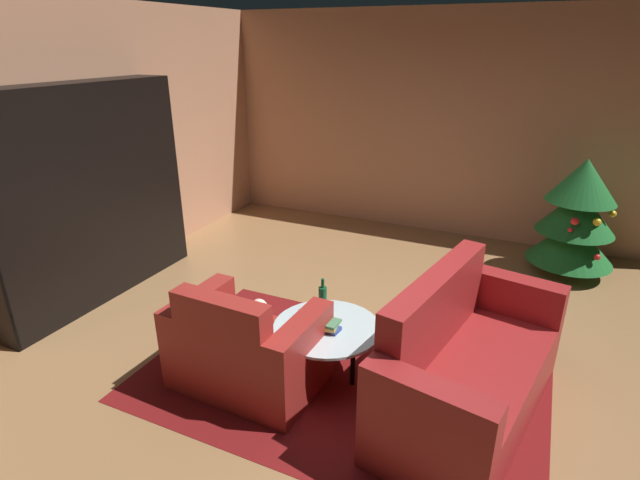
{
  "coord_description": "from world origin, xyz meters",
  "views": [
    {
      "loc": [
        1.06,
        -3.08,
        2.39
      ],
      "look_at": [
        -0.38,
        0.06,
        0.98
      ],
      "focal_mm": 27.73,
      "sensor_mm": 36.0,
      "label": 1
    }
  ],
  "objects_px": {
    "coffee_table": "(327,330)",
    "bottle_on_table": "(323,299)",
    "armchair_red": "(246,350)",
    "decorated_tree": "(577,216)",
    "couch_red": "(465,369)",
    "bookshelf_unit": "(101,192)",
    "book_stack_on_table": "(327,325)"
  },
  "relations": [
    {
      "from": "decorated_tree",
      "to": "coffee_table",
      "type": "bearing_deg",
      "value": -121.29
    },
    {
      "from": "bookshelf_unit",
      "to": "book_stack_on_table",
      "type": "bearing_deg",
      "value": -10.19
    },
    {
      "from": "bottle_on_table",
      "to": "couch_red",
      "type": "bearing_deg",
      "value": -6.91
    },
    {
      "from": "couch_red",
      "to": "coffee_table",
      "type": "xyz_separation_m",
      "value": [
        -1.0,
        -0.05,
        0.07
      ]
    },
    {
      "from": "armchair_red",
      "to": "decorated_tree",
      "type": "height_order",
      "value": "decorated_tree"
    },
    {
      "from": "couch_red",
      "to": "bottle_on_table",
      "type": "bearing_deg",
      "value": 173.09
    },
    {
      "from": "bottle_on_table",
      "to": "decorated_tree",
      "type": "xyz_separation_m",
      "value": [
        1.78,
        2.56,
        0.11
      ]
    },
    {
      "from": "armchair_red",
      "to": "book_stack_on_table",
      "type": "xyz_separation_m",
      "value": [
        0.52,
        0.3,
        0.17
      ]
    },
    {
      "from": "armchair_red",
      "to": "couch_red",
      "type": "relative_size",
      "value": 0.59
    },
    {
      "from": "decorated_tree",
      "to": "bookshelf_unit",
      "type": "bearing_deg",
      "value": -151.51
    },
    {
      "from": "armchair_red",
      "to": "coffee_table",
      "type": "xyz_separation_m",
      "value": [
        0.5,
        0.33,
        0.1
      ]
    },
    {
      "from": "coffee_table",
      "to": "decorated_tree",
      "type": "bearing_deg",
      "value": 58.71
    },
    {
      "from": "bookshelf_unit",
      "to": "bottle_on_table",
      "type": "height_order",
      "value": "bookshelf_unit"
    },
    {
      "from": "bookshelf_unit",
      "to": "coffee_table",
      "type": "height_order",
      "value": "bookshelf_unit"
    },
    {
      "from": "coffee_table",
      "to": "bottle_on_table",
      "type": "relative_size",
      "value": 2.85
    },
    {
      "from": "armchair_red",
      "to": "couch_red",
      "type": "bearing_deg",
      "value": 14.43
    },
    {
      "from": "armchair_red",
      "to": "decorated_tree",
      "type": "bearing_deg",
      "value": 54.89
    },
    {
      "from": "decorated_tree",
      "to": "bottle_on_table",
      "type": "bearing_deg",
      "value": -124.9
    },
    {
      "from": "coffee_table",
      "to": "decorated_tree",
      "type": "distance_m",
      "value": 3.22
    },
    {
      "from": "couch_red",
      "to": "decorated_tree",
      "type": "height_order",
      "value": "decorated_tree"
    },
    {
      "from": "couch_red",
      "to": "decorated_tree",
      "type": "distance_m",
      "value": 2.79
    },
    {
      "from": "bookshelf_unit",
      "to": "couch_red",
      "type": "distance_m",
      "value": 3.68
    },
    {
      "from": "coffee_table",
      "to": "decorated_tree",
      "type": "height_order",
      "value": "decorated_tree"
    },
    {
      "from": "bookshelf_unit",
      "to": "book_stack_on_table",
      "type": "relative_size",
      "value": 9.89
    },
    {
      "from": "book_stack_on_table",
      "to": "coffee_table",
      "type": "bearing_deg",
      "value": 116.89
    },
    {
      "from": "armchair_red",
      "to": "coffee_table",
      "type": "relative_size",
      "value": 1.34
    },
    {
      "from": "coffee_table",
      "to": "bookshelf_unit",
      "type": "bearing_deg",
      "value": 170.51
    },
    {
      "from": "bookshelf_unit",
      "to": "armchair_red",
      "type": "distance_m",
      "value": 2.34
    },
    {
      "from": "armchair_red",
      "to": "bottle_on_table",
      "type": "bearing_deg",
      "value": 53.87
    },
    {
      "from": "armchair_red",
      "to": "bottle_on_table",
      "type": "distance_m",
      "value": 0.69
    },
    {
      "from": "coffee_table",
      "to": "bottle_on_table",
      "type": "xyz_separation_m",
      "value": [
        -0.12,
        0.19,
        0.15
      ]
    },
    {
      "from": "armchair_red",
      "to": "couch_red",
      "type": "distance_m",
      "value": 1.54
    }
  ]
}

